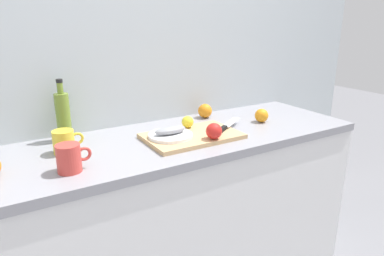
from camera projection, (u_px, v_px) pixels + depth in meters
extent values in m
cube|color=silver|center=(135.00, 57.00, 1.80)|extent=(3.20, 0.05, 2.50)
cube|color=white|center=(167.00, 226.00, 1.79)|extent=(2.00, 0.58, 0.86)
cube|color=gray|center=(165.00, 143.00, 1.65)|extent=(2.00, 0.60, 0.04)
cube|color=tan|center=(192.00, 136.00, 1.65)|extent=(0.44, 0.28, 0.02)
cylinder|color=white|center=(170.00, 135.00, 1.61)|extent=(0.21, 0.21, 0.01)
ellipsoid|color=gray|center=(170.00, 130.00, 1.60)|extent=(0.15, 0.07, 0.04)
cube|color=silver|center=(231.00, 122.00, 1.81)|extent=(0.17, 0.13, 0.00)
cube|color=black|center=(221.00, 130.00, 1.68)|extent=(0.10, 0.08, 0.02)
sphere|color=yellow|center=(188.00, 122.00, 1.74)|extent=(0.06, 0.06, 0.06)
sphere|color=red|center=(214.00, 131.00, 1.58)|extent=(0.07, 0.07, 0.07)
cylinder|color=olive|center=(63.00, 117.00, 1.59)|extent=(0.06, 0.06, 0.22)
cylinder|color=olive|center=(60.00, 88.00, 1.55)|extent=(0.03, 0.03, 0.05)
cylinder|color=black|center=(59.00, 81.00, 1.54)|extent=(0.03, 0.03, 0.02)
cylinder|color=#CC3F38|center=(69.00, 158.00, 1.28)|extent=(0.09, 0.09, 0.11)
torus|color=#CC3F38|center=(84.00, 154.00, 1.31)|extent=(0.06, 0.01, 0.06)
cylinder|color=yellow|center=(64.00, 142.00, 1.46)|extent=(0.09, 0.09, 0.10)
torus|color=yellow|center=(77.00, 138.00, 1.49)|extent=(0.06, 0.01, 0.06)
sphere|color=orange|center=(262.00, 116.00, 1.90)|extent=(0.07, 0.07, 0.07)
sphere|color=orange|center=(205.00, 111.00, 1.98)|extent=(0.08, 0.08, 0.08)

